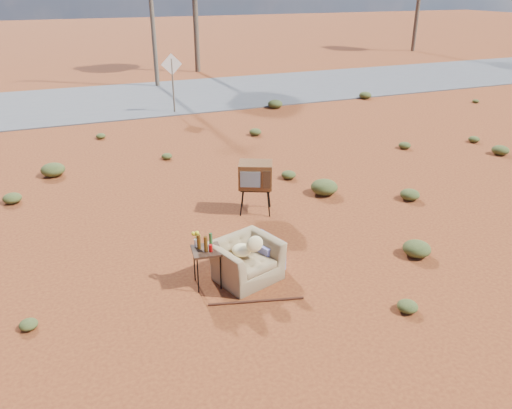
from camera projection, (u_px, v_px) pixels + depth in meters
name	position (u px, v px, depth m)	size (l,w,h in m)	color
ground	(257.00, 279.00, 8.35)	(140.00, 140.00, 0.00)	brown
highway	(123.00, 100.00, 21.03)	(140.00, 7.00, 0.04)	#565659
armchair	(249.00, 254.00, 8.28)	(1.33, 1.10, 0.90)	olive
tv_unit	(256.00, 176.00, 10.48)	(0.85, 0.79, 1.11)	black
side_table	(204.00, 248.00, 7.94)	(0.51, 0.51, 0.93)	#3D2216
rusty_bar	(256.00, 301.00, 7.74)	(0.04, 0.04, 1.49)	#461E12
road_sign	(172.00, 73.00, 18.41)	(0.78, 0.06, 2.19)	brown
scrub_patch	(154.00, 187.00, 11.74)	(17.49, 8.07, 0.33)	#495424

